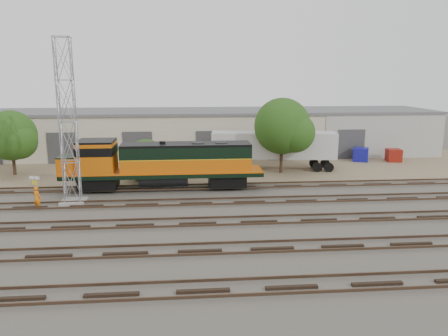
{
  "coord_description": "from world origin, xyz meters",
  "views": [
    {
      "loc": [
        -0.59,
        -29.81,
        9.49
      ],
      "look_at": [
        2.3,
        4.0,
        2.2
      ],
      "focal_mm": 35.0,
      "sensor_mm": 36.0,
      "label": 1
    }
  ],
  "objects": [
    {
      "name": "sign_post",
      "position": [
        -12.01,
        2.94,
        1.46
      ],
      "size": [
        0.81,
        0.34,
        2.09
      ],
      "color": "gray",
      "rests_on": "ground"
    },
    {
      "name": "dumpster_blue",
      "position": [
        18.66,
        16.52,
        0.75
      ],
      "size": [
        2.07,
        2.01,
        1.5
      ],
      "primitive_type": "cube",
      "rotation": [
        0.0,
        0.0,
        -0.41
      ],
      "color": "#14148C",
      "rests_on": "ground"
    },
    {
      "name": "dumpster_red",
      "position": [
        22.21,
        15.97,
        0.7
      ],
      "size": [
        1.65,
        1.56,
        1.4
      ],
      "primitive_type": "cube",
      "rotation": [
        0.0,
        0.0,
        -0.11
      ],
      "color": "maroon",
      "rests_on": "ground"
    },
    {
      "name": "worker",
      "position": [
        -11.38,
        1.29,
        0.84
      ],
      "size": [
        0.73,
        0.64,
        1.69
      ],
      "primitive_type": "imported",
      "rotation": [
        0.0,
        0.0,
        2.67
      ],
      "color": "orange",
      "rests_on": "ground"
    },
    {
      "name": "ground",
      "position": [
        0.0,
        0.0,
        0.0
      ],
      "size": [
        140.0,
        140.0,
        0.0
      ],
      "primitive_type": "plane",
      "color": "#47423A",
      "rests_on": "ground"
    },
    {
      "name": "locomotive",
      "position": [
        -2.91,
        6.0,
        2.3
      ],
      "size": [
        16.6,
        2.91,
        3.99
      ],
      "color": "black",
      "rests_on": "tracks"
    },
    {
      "name": "signal_tower",
      "position": [
        -9.22,
        2.75,
        5.88
      ],
      "size": [
        1.78,
        1.78,
        12.07
      ],
      "rotation": [
        0.0,
        0.0,
        0.11
      ],
      "color": "gray",
      "rests_on": "ground"
    },
    {
      "name": "tree_mid",
      "position": [
        -4.19,
        9.88,
        1.63
      ],
      "size": [
        4.13,
        3.93,
        3.93
      ],
      "color": "#382619",
      "rests_on": "ground"
    },
    {
      "name": "tree_east",
      "position": [
        8.85,
        11.29,
        4.48
      ],
      "size": [
        5.71,
        5.43,
        7.34
      ],
      "color": "#382619",
      "rests_on": "ground"
    },
    {
      "name": "warehouse",
      "position": [
        0.04,
        22.98,
        2.65
      ],
      "size": [
        58.4,
        10.4,
        5.3
      ],
      "color": "beige",
      "rests_on": "ground"
    },
    {
      "name": "dirt_strip",
      "position": [
        0.0,
        15.0,
        0.01
      ],
      "size": [
        80.0,
        16.0,
        0.02
      ],
      "primitive_type": "cube",
      "color": "#726047",
      "rests_on": "ground"
    },
    {
      "name": "tracks",
      "position": [
        0.0,
        -3.0,
        0.08
      ],
      "size": [
        80.0,
        20.4,
        0.28
      ],
      "color": "black",
      "rests_on": "ground"
    },
    {
      "name": "semi_trailer",
      "position": [
        8.4,
        13.12,
        2.4
      ],
      "size": [
        12.63,
        4.03,
        3.82
      ],
      "rotation": [
        0.0,
        0.0,
        -0.13
      ],
      "color": "silver",
      "rests_on": "ground"
    },
    {
      "name": "tree_west",
      "position": [
        -16.94,
        12.52,
        3.72
      ],
      "size": [
        4.99,
        4.75,
        6.22
      ],
      "color": "#382619",
      "rests_on": "ground"
    }
  ]
}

